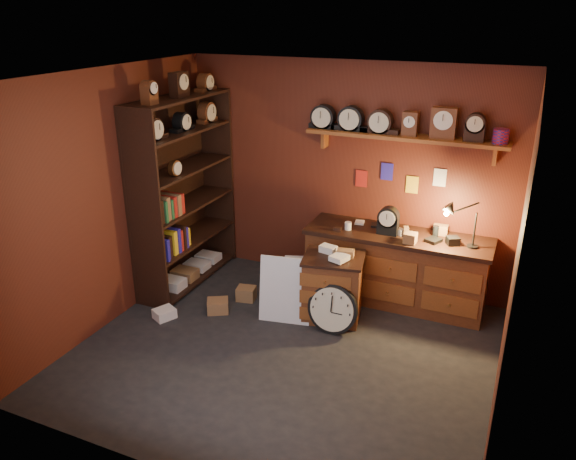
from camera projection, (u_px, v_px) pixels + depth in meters
The scene contains 11 objects.
floor at pixel (285, 351), 5.69m from camera, with size 4.00×4.00×0.00m, color black.
room_shell at pixel (294, 186), 5.12m from camera, with size 4.02×3.62×2.71m.
shelving_unit at pixel (181, 185), 6.72m from camera, with size 0.47×1.60×2.58m.
workbench at pixel (396, 264), 6.48m from camera, with size 2.09×0.66×1.36m.
low_cabinet at pixel (333, 285), 6.16m from camera, with size 0.74×0.66×0.83m.
big_round_clock at pixel (332, 309), 5.93m from camera, with size 0.55×0.17×0.55m.
white_panel at pixel (285, 319), 6.25m from camera, with size 0.57×0.02×0.76m, color silver.
mini_fridge at pixel (303, 283), 6.55m from camera, with size 0.59×0.61×0.48m.
floor_box_a at pixel (218, 306), 6.39m from camera, with size 0.24×0.20×0.14m, color olive.
floor_box_b at pixel (164, 314), 6.26m from camera, with size 0.18×0.22×0.11m, color white.
floor_box_c at pixel (246, 294), 6.65m from camera, with size 0.21×0.18×0.16m, color olive.
Camera 1 is at (1.97, -4.40, 3.26)m, focal length 35.00 mm.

